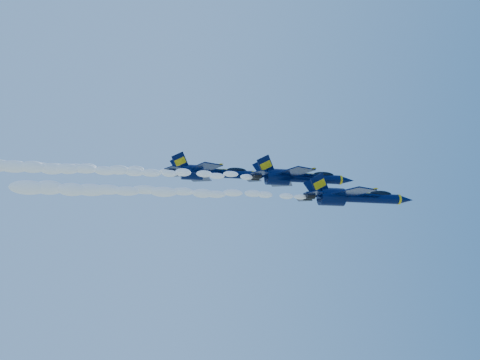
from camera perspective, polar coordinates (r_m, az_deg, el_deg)
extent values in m
cylinder|color=black|center=(87.70, 13.75, -1.90)|extent=(9.49, 1.58, 1.58)
ellipsoid|color=black|center=(85.00, 9.72, -1.78)|extent=(1.64, 2.85, 6.75)
cone|color=black|center=(90.54, 17.23, -2.03)|extent=(2.74, 1.58, 1.58)
cylinder|color=#DEAF0B|center=(89.93, 16.52, -2.01)|extent=(0.37, 1.64, 1.64)
ellipsoid|color=black|center=(88.65, 14.76, -1.44)|extent=(3.79, 1.23, 1.04)
cube|color=#DEAF0B|center=(88.59, 14.77, -1.64)|extent=(4.43, 1.05, 0.19)
cube|color=black|center=(81.96, 12.05, -1.23)|extent=(5.65, 6.70, 0.19)
cube|color=black|center=(89.55, 9.84, -2.31)|extent=(5.65, 6.70, 0.19)
cube|color=#DEAF0B|center=(82.60, 12.98, -1.20)|extent=(2.54, 5.28, 0.11)
cube|color=#DEAF0B|center=(90.13, 10.70, -2.27)|extent=(2.54, 5.28, 0.11)
cube|color=black|center=(83.48, 8.48, -0.48)|extent=(3.43, 1.08, 3.70)
cube|color=black|center=(85.50, 7.96, -0.79)|extent=(3.43, 1.08, 3.70)
cylinder|color=black|center=(83.05, 7.54, -1.63)|extent=(1.26, 1.16, 1.16)
cylinder|color=black|center=(84.31, 7.22, -1.81)|extent=(1.26, 1.16, 1.16)
cube|color=#DEAF0B|center=(86.52, 11.83, -1.30)|extent=(11.60, 0.37, 0.08)
ellipsoid|color=white|center=(79.06, -7.52, -1.24)|extent=(42.13, 2.06, 1.85)
cylinder|color=black|center=(92.45, 7.89, 0.14)|extent=(9.36, 1.56, 1.56)
ellipsoid|color=black|center=(90.40, 3.99, 0.32)|extent=(1.62, 2.81, 6.65)
cone|color=black|center=(94.68, 11.32, -0.04)|extent=(2.70, 1.56, 1.56)
cylinder|color=#DEAF0B|center=(94.19, 10.62, 0.00)|extent=(0.36, 1.62, 1.62)
ellipsoid|color=black|center=(93.24, 8.90, 0.56)|extent=(3.74, 1.22, 1.03)
cube|color=#DEAF0B|center=(93.17, 8.90, 0.37)|extent=(4.37, 1.04, 0.19)
cube|color=black|center=(87.11, 5.94, 0.90)|extent=(5.57, 6.61, 0.19)
cube|color=black|center=(94.82, 4.37, -0.27)|extent=(5.57, 6.61, 0.19)
cube|color=#DEAF0B|center=(87.60, 6.85, 0.92)|extent=(2.51, 5.21, 0.10)
cube|color=#DEAF0B|center=(95.27, 5.21, -0.25)|extent=(2.51, 5.21, 0.10)
cube|color=black|center=(89.16, 2.77, 1.56)|extent=(3.39, 1.07, 3.65)
cube|color=black|center=(91.20, 2.41, 1.22)|extent=(3.39, 1.07, 3.65)
cylinder|color=black|center=(88.82, 1.87, 0.50)|extent=(1.25, 1.14, 1.14)
cylinder|color=black|center=(90.09, 1.65, 0.30)|extent=(1.25, 1.14, 1.14)
cube|color=#DEAF0B|center=(91.61, 6.05, 0.73)|extent=(11.44, 0.36, 0.08)
ellipsoid|color=white|center=(86.79, -12.20, 0.95)|extent=(42.13, 2.03, 1.82)
cylinder|color=black|center=(99.93, -1.38, 0.65)|extent=(9.47, 1.58, 1.58)
ellipsoid|color=black|center=(98.90, -5.15, 0.81)|extent=(1.64, 2.84, 6.74)
cone|color=black|center=(101.25, 2.01, 0.48)|extent=(2.74, 1.58, 1.58)
cylinder|color=#DEAF0B|center=(100.95, 1.32, 0.51)|extent=(0.37, 1.64, 1.64)
ellipsoid|color=black|center=(100.47, -0.37, 1.04)|extent=(3.79, 1.23, 1.04)
cube|color=#DEAF0B|center=(100.39, -0.37, 0.86)|extent=(4.42, 1.05, 0.19)
cube|color=black|center=(95.12, -3.69, 1.38)|extent=(5.64, 6.69, 0.19)
cube|color=black|center=(103.22, -4.41, 0.25)|extent=(5.64, 6.69, 0.19)
cube|color=#DEAF0B|center=(95.37, -2.81, 1.39)|extent=(2.54, 5.27, 0.11)
cube|color=#DEAF0B|center=(103.45, -3.60, 0.26)|extent=(2.54, 5.27, 0.11)
cube|color=black|center=(97.99, -6.39, 1.96)|extent=(3.43, 1.08, 3.69)
cube|color=black|center=(100.12, -6.53, 1.64)|extent=(3.43, 1.08, 3.69)
cylinder|color=black|center=(97.85, -7.24, 0.99)|extent=(1.26, 1.16, 1.16)
cylinder|color=black|center=(99.18, -7.31, 0.80)|extent=(1.26, 1.16, 1.16)
cube|color=#DEAF0B|center=(99.59, -3.16, 1.20)|extent=(11.58, 0.37, 0.08)
ellipsoid|color=white|center=(99.02, -19.82, 1.36)|extent=(42.13, 2.05, 1.85)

